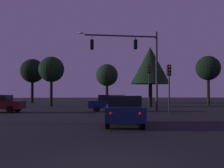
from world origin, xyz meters
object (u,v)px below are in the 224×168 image
traffic_light_corner_right (149,78)px  tree_right_cluster (51,70)px  car_crossing_right (113,103)px  traffic_light_corner_left (169,79)px  tree_left_far (208,68)px  tree_lot_edge (32,71)px  tree_center_horizon (107,75)px  tree_behind_sign (150,65)px  car_nearside_lane (124,110)px  traffic_signal_mast_arm (135,55)px

traffic_light_corner_right → tree_right_cluster: (-11.34, 6.62, 1.41)m
car_crossing_right → traffic_light_corner_right: bearing=42.1°
traffic_light_corner_left → tree_left_far: (10.45, 16.19, 2.45)m
tree_lot_edge → tree_center_horizon: bearing=-15.7°
car_crossing_right → tree_behind_sign: (5.28, 8.16, 4.34)m
tree_behind_sign → tree_left_far: 10.85m
traffic_light_corner_right → car_nearside_lane: 15.44m
tree_right_cluster → car_nearside_lane: bearing=-71.8°
car_nearside_lane → tree_left_far: bearing=57.9°
traffic_signal_mast_arm → car_nearside_lane: traffic_signal_mast_arm is taller
traffic_signal_mast_arm → traffic_light_corner_right: size_ratio=1.57×
car_crossing_right → tree_lot_edge: size_ratio=0.58×
traffic_signal_mast_arm → tree_right_cluster: (-9.23, 10.50, -0.45)m
car_nearside_lane → tree_right_cluster: tree_right_cluster is taller
tree_lot_edge → traffic_signal_mast_arm: bearing=-58.9°
traffic_signal_mast_arm → tree_lot_edge: tree_lot_edge is taller
tree_left_far → tree_lot_edge: tree_lot_edge is taller
traffic_signal_mast_arm → tree_center_horizon: 20.80m
traffic_light_corner_right → car_nearside_lane: size_ratio=1.06×
traffic_light_corner_left → tree_behind_sign: tree_behind_sign is taller
traffic_light_corner_left → tree_right_cluster: bearing=131.0°
tree_center_horizon → tree_left_far: bearing=-27.3°
tree_left_far → traffic_signal_mast_arm: bearing=-133.9°
traffic_light_corner_left → tree_lot_edge: bearing=122.1°
tree_behind_sign → traffic_light_corner_right: bearing=-104.3°
car_nearside_lane → tree_behind_sign: tree_behind_sign is taller
tree_left_far → tree_right_cluster: tree_left_far is taller
tree_left_far → tree_lot_edge: (-27.60, 11.14, 0.40)m
tree_right_cluster → traffic_signal_mast_arm: bearing=-48.7°
car_crossing_right → car_nearside_lane: bearing=-91.1°
tree_center_horizon → traffic_signal_mast_arm: bearing=-85.8°
traffic_signal_mast_arm → tree_left_far: size_ratio=1.04×
traffic_light_corner_left → tree_center_horizon: (-3.91, 23.60, 1.89)m
car_nearside_lane → car_crossing_right: 10.84m
tree_behind_sign → tree_lot_edge: 24.21m
traffic_light_corner_right → car_crossing_right: size_ratio=1.03×
car_crossing_right → tree_center_horizon: size_ratio=0.69×
traffic_signal_mast_arm → tree_center_horizon: bearing=94.2°
car_crossing_right → tree_center_horizon: bearing=88.6°
tree_center_horizon → tree_right_cluster: tree_center_horizon is taller
car_nearside_lane → tree_center_horizon: tree_center_horizon is taller
tree_right_cluster → tree_lot_edge: 15.05m
tree_center_horizon → tree_lot_edge: tree_lot_edge is taller
tree_right_cluster → tree_lot_edge: bearing=111.6°
traffic_light_corner_left → traffic_light_corner_right: 6.76m
tree_behind_sign → tree_center_horizon: 13.35m
tree_right_cluster → tree_lot_edge: tree_lot_edge is taller
tree_behind_sign → traffic_signal_mast_arm: bearing=-111.3°
tree_behind_sign → tree_lot_edge: size_ratio=0.94×
tree_left_far → tree_center_horizon: (-14.36, 7.42, -0.56)m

